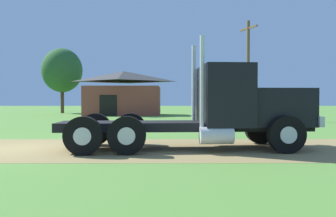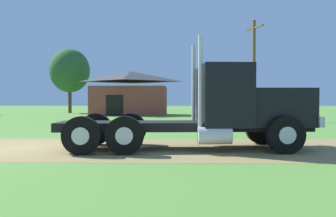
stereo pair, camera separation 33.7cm
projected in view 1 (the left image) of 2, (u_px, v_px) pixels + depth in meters
name	position (u px, v px, depth m)	size (l,w,h in m)	color
ground_plane	(19.00, 149.00, 11.33)	(200.00, 200.00, 0.00)	#588B38
dirt_track	(19.00, 148.00, 11.33)	(120.00, 5.47, 0.01)	olive
truck_foreground_white	(223.00, 110.00, 11.32)	(8.31, 3.08, 3.54)	black
shed_building	(124.00, 94.00, 38.56)	(8.57, 6.26, 4.92)	brown
utility_pole_near	(248.00, 68.00, 27.94)	(1.01, 2.07, 8.09)	brown
tree_mid	(62.00, 70.00, 44.53)	(5.18, 5.18, 8.41)	#513823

